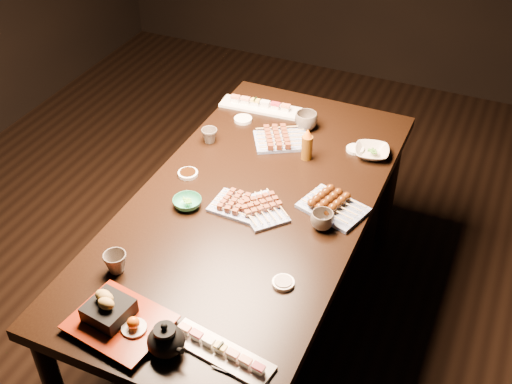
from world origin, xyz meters
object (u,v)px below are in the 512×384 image
at_px(edamame_bowl_cream, 372,152).
at_px(tempura_tray, 118,315).
at_px(teapot, 166,338).
at_px(teacup_far_right, 306,121).
at_px(dining_table, 251,270).
at_px(condiment_bottle, 307,144).
at_px(sushi_platter_far, 260,104).
at_px(sushi_platter_near, 221,350).
at_px(teacup_far_left, 209,136).
at_px(teacup_near_left, 116,263).
at_px(yakitori_plate_right, 262,207).
at_px(yakitori_plate_left, 282,136).
at_px(edamame_bowl_green, 187,203).
at_px(teacup_mid_right, 322,220).
at_px(yakitori_plate_center, 238,203).

xyz_separation_m(edamame_bowl_cream, tempura_tray, (-0.47, -1.25, 0.04)).
bearing_deg(teapot, tempura_tray, -167.15).
height_order(tempura_tray, teapot, teapot).
bearing_deg(tempura_tray, teacup_far_right, 92.37).
bearing_deg(dining_table, condiment_bottle, 74.64).
bearing_deg(teacup_far_right, sushi_platter_far, 163.42).
relative_size(sushi_platter_far, teacup_far_right, 3.79).
bearing_deg(sushi_platter_near, teacup_far_left, 127.68).
relative_size(edamame_bowl_cream, teacup_near_left, 1.81).
bearing_deg(teacup_far_right, teapot, -87.78).
bearing_deg(dining_table, yakitori_plate_right, -29.85).
xyz_separation_m(sushi_platter_near, sushi_platter_far, (-0.48, 1.39, 0.00)).
bearing_deg(teapot, sushi_platter_far, 122.06).
height_order(sushi_platter_near, teacup_far_right, teacup_far_right).
bearing_deg(yakitori_plate_left, yakitori_plate_right, -107.03).
relative_size(yakitori_plate_left, edamame_bowl_cream, 1.60).
distance_m(sushi_platter_near, teacup_near_left, 0.52).
height_order(dining_table, teacup_near_left, teacup_near_left).
bearing_deg(edamame_bowl_green, teacup_near_left, -97.59).
relative_size(dining_table, teacup_mid_right, 20.06).
height_order(dining_table, teacup_mid_right, teacup_mid_right).
distance_m(teacup_near_left, teacup_mid_right, 0.77).
bearing_deg(teapot, edamame_bowl_cream, 96.94).
height_order(dining_table, yakitori_plate_left, yakitori_plate_left).
distance_m(teacup_mid_right, teapot, 0.78).
bearing_deg(teacup_far_right, teacup_near_left, -103.96).
distance_m(sushi_platter_near, yakitori_plate_left, 1.19).
distance_m(yakitori_plate_center, teacup_near_left, 0.54).
bearing_deg(teapot, teacup_far_right, 111.84).
distance_m(yakitori_plate_right, teacup_far_left, 0.54).
distance_m(teacup_far_left, teacup_far_right, 0.45).
bearing_deg(edamame_bowl_green, teacup_far_right, 72.55).
xyz_separation_m(teacup_far_right, condiment_bottle, (0.09, -0.22, 0.03)).
bearing_deg(yakitori_plate_center, yakitori_plate_right, 11.36).
xyz_separation_m(yakitori_plate_center, yakitori_plate_left, (-0.02, 0.50, 0.00)).
relative_size(sushi_platter_near, teacup_near_left, 4.23).
relative_size(teacup_far_left, condiment_bottle, 0.48).
relative_size(dining_table, edamame_bowl_green, 15.86).
bearing_deg(teacup_near_left, teacup_far_right, 76.04).
height_order(yakitori_plate_right, teacup_mid_right, teacup_mid_right).
distance_m(teacup_near_left, teacup_far_left, 0.86).
distance_m(sushi_platter_far, condiment_bottle, 0.47).
relative_size(yakitori_plate_left, tempura_tray, 0.79).
xyz_separation_m(yakitori_plate_left, tempura_tray, (-0.07, -1.19, 0.03)).
distance_m(edamame_bowl_cream, teacup_mid_right, 0.54).
bearing_deg(yakitori_plate_right, edamame_bowl_green, -121.31).
xyz_separation_m(dining_table, yakitori_plate_center, (-0.03, -0.05, 0.40)).
xyz_separation_m(yakitori_plate_center, yakitori_plate_right, (0.09, 0.01, -0.00)).
relative_size(teacup_far_right, teapot, 0.74).
bearing_deg(teacup_far_left, yakitori_plate_center, -49.42).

